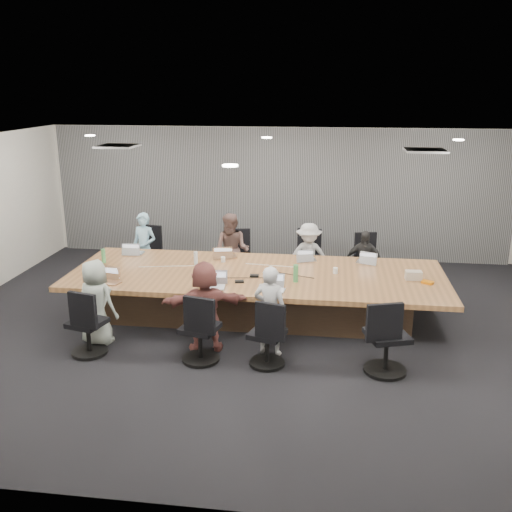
# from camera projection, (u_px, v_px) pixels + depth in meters

# --- Properties ---
(floor) EXTENTS (10.00, 8.00, 0.00)m
(floor) POSITION_uv_depth(u_px,v_px,m) (253.00, 327.00, 8.92)
(floor) COLOR black
(floor) RESTS_ON ground
(ceiling) EXTENTS (10.00, 8.00, 0.00)m
(ceiling) POSITION_uv_depth(u_px,v_px,m) (252.00, 147.00, 8.12)
(ceiling) COLOR white
(ceiling) RESTS_ON wall_back
(wall_back) EXTENTS (10.00, 0.00, 2.80)m
(wall_back) POSITION_uv_depth(u_px,v_px,m) (278.00, 193.00, 12.32)
(wall_back) COLOR beige
(wall_back) RESTS_ON ground
(wall_front) EXTENTS (10.00, 0.00, 2.80)m
(wall_front) POSITION_uv_depth(u_px,v_px,m) (186.00, 367.00, 4.72)
(wall_front) COLOR beige
(wall_front) RESTS_ON ground
(curtain) EXTENTS (9.80, 0.04, 2.80)m
(curtain) POSITION_uv_depth(u_px,v_px,m) (278.00, 194.00, 12.24)
(curtain) COLOR slate
(curtain) RESTS_ON ground
(conference_table) EXTENTS (6.00, 2.20, 0.74)m
(conference_table) POSITION_uv_depth(u_px,v_px,m) (257.00, 292.00, 9.28)
(conference_table) COLOR #443022
(conference_table) RESTS_ON ground
(chair_0) EXTENTS (0.60, 0.60, 0.78)m
(chair_0) POSITION_uv_depth(u_px,v_px,m) (151.00, 257.00, 11.19)
(chair_0) COLOR black
(chair_0) RESTS_ON ground
(chair_1) EXTENTS (0.61, 0.61, 0.75)m
(chair_1) POSITION_uv_depth(u_px,v_px,m) (235.00, 262.00, 10.98)
(chair_1) COLOR black
(chair_1) RESTS_ON ground
(chair_2) EXTENTS (0.60, 0.60, 0.84)m
(chair_2) POSITION_uv_depth(u_px,v_px,m) (309.00, 262.00, 10.79)
(chair_2) COLOR black
(chair_2) RESTS_ON ground
(chair_3) EXTENTS (0.63, 0.63, 0.77)m
(chair_3) POSITION_uv_depth(u_px,v_px,m) (362.00, 266.00, 10.68)
(chair_3) COLOR black
(chair_3) RESTS_ON ground
(chair_4) EXTENTS (0.65, 0.65, 0.78)m
(chair_4) POSITION_uv_depth(u_px,v_px,m) (88.00, 328.00, 7.94)
(chair_4) COLOR black
(chair_4) RESTS_ON ground
(chair_5) EXTENTS (0.66, 0.66, 0.81)m
(chair_5) POSITION_uv_depth(u_px,v_px,m) (200.00, 333.00, 7.74)
(chair_5) COLOR black
(chair_5) RESTS_ON ground
(chair_6) EXTENTS (0.63, 0.63, 0.76)m
(chair_6) POSITION_uv_depth(u_px,v_px,m) (267.00, 339.00, 7.63)
(chair_6) COLOR black
(chair_6) RESTS_ON ground
(chair_7) EXTENTS (0.75, 0.75, 0.88)m
(chair_7) POSITION_uv_depth(u_px,v_px,m) (387.00, 342.00, 7.41)
(chair_7) COLOR black
(chair_7) RESTS_ON ground
(person_0) EXTENTS (0.56, 0.43, 1.36)m
(person_0) POSITION_uv_depth(u_px,v_px,m) (144.00, 248.00, 10.78)
(person_0) COLOR #8DC1DA
(person_0) RESTS_ON ground
(laptop_0) EXTENTS (0.33, 0.23, 0.02)m
(laptop_0) POSITION_uv_depth(u_px,v_px,m) (134.00, 253.00, 10.23)
(laptop_0) COLOR #B2B2B7
(laptop_0) RESTS_ON conference_table
(person_1) EXTENTS (0.76, 0.63, 1.39)m
(person_1) POSITION_uv_depth(u_px,v_px,m) (232.00, 251.00, 10.56)
(person_1) COLOR brown
(person_1) RESTS_ON ground
(laptop_1) EXTENTS (0.39, 0.31, 0.02)m
(laptop_1) POSITION_uv_depth(u_px,v_px,m) (227.00, 256.00, 10.02)
(laptop_1) COLOR #8C6647
(laptop_1) RESTS_ON conference_table
(person_2) EXTENTS (0.85, 0.53, 1.26)m
(person_2) POSITION_uv_depth(u_px,v_px,m) (308.00, 257.00, 10.40)
(person_2) COLOR #A6A6A6
(person_2) RESTS_ON ground
(laptop_2) EXTENTS (0.33, 0.27, 0.02)m
(laptop_2) POSITION_uv_depth(u_px,v_px,m) (307.00, 260.00, 9.84)
(laptop_2) COLOR #B2B2B7
(laptop_2) RESTS_ON conference_table
(person_3) EXTENTS (0.69, 0.31, 1.16)m
(person_3) POSITION_uv_depth(u_px,v_px,m) (363.00, 262.00, 10.29)
(person_3) COLOR #272727
(person_3) RESTS_ON ground
(laptop_3) EXTENTS (0.33, 0.26, 0.02)m
(laptop_3) POSITION_uv_depth(u_px,v_px,m) (365.00, 262.00, 9.72)
(laptop_3) COLOR #B2B2B7
(laptop_3) RESTS_ON conference_table
(person_4) EXTENTS (0.71, 0.55, 1.27)m
(person_4) POSITION_uv_depth(u_px,v_px,m) (96.00, 302.00, 8.21)
(person_4) COLOR #98A499
(person_4) RESTS_ON ground
(laptop_4) EXTENTS (0.34, 0.27, 0.02)m
(laptop_4) POSITION_uv_depth(u_px,v_px,m) (110.00, 283.00, 8.69)
(laptop_4) COLOR #8C6647
(laptop_4) RESTS_ON conference_table
(person_5) EXTENTS (1.28, 0.69, 1.32)m
(person_5) POSITION_uv_depth(u_px,v_px,m) (205.00, 306.00, 7.99)
(person_5) COLOR brown
(person_5) RESTS_ON ground
(laptop_5) EXTENTS (0.36, 0.27, 0.02)m
(laptop_5) POSITION_uv_depth(u_px,v_px,m) (213.00, 287.00, 8.49)
(laptop_5) COLOR #B2B2B7
(laptop_5) RESTS_ON conference_table
(person_6) EXTENTS (0.53, 0.41, 1.29)m
(person_6) POSITION_uv_depth(u_px,v_px,m) (270.00, 311.00, 7.88)
(person_6) COLOR #B4B3B6
(person_6) RESTS_ON ground
(laptop_6) EXTENTS (0.33, 0.24, 0.02)m
(laptop_6) POSITION_uv_depth(u_px,v_px,m) (274.00, 290.00, 8.38)
(laptop_6) COLOR #B2B2B7
(laptop_6) RESTS_ON conference_table
(bottle_green_left) EXTENTS (0.07, 0.07, 0.24)m
(bottle_green_left) POSITION_uv_depth(u_px,v_px,m) (103.00, 256.00, 9.66)
(bottle_green_left) COLOR #469450
(bottle_green_left) RESTS_ON conference_table
(bottle_green_right) EXTENTS (0.09, 0.09, 0.27)m
(bottle_green_right) POSITION_uv_depth(u_px,v_px,m) (296.00, 273.00, 8.72)
(bottle_green_right) COLOR #469450
(bottle_green_right) RESTS_ON conference_table
(bottle_clear) EXTENTS (0.07, 0.07, 0.22)m
(bottle_clear) POSITION_uv_depth(u_px,v_px,m) (196.00, 258.00, 9.58)
(bottle_clear) COLOR silver
(bottle_clear) RESTS_ON conference_table
(cup_white_far) EXTENTS (0.09, 0.09, 0.09)m
(cup_white_far) POSITION_uv_depth(u_px,v_px,m) (223.00, 259.00, 9.73)
(cup_white_far) COLOR white
(cup_white_far) RESTS_ON conference_table
(cup_white_near) EXTENTS (0.09, 0.09, 0.09)m
(cup_white_near) POSITION_uv_depth(u_px,v_px,m) (335.00, 271.00, 9.14)
(cup_white_near) COLOR white
(cup_white_near) RESTS_ON conference_table
(mug_brown) EXTENTS (0.09, 0.09, 0.10)m
(mug_brown) POSITION_uv_depth(u_px,v_px,m) (92.00, 269.00, 9.21)
(mug_brown) COLOR brown
(mug_brown) RESTS_ON conference_table
(mic_left) EXTENTS (0.15, 0.12, 0.03)m
(mic_left) POSITION_uv_depth(u_px,v_px,m) (239.00, 281.00, 8.73)
(mic_left) COLOR black
(mic_left) RESTS_ON conference_table
(mic_right) EXTENTS (0.15, 0.10, 0.03)m
(mic_right) POSITION_uv_depth(u_px,v_px,m) (254.00, 276.00, 9.00)
(mic_right) COLOR black
(mic_right) RESTS_ON conference_table
(stapler) EXTENTS (0.16, 0.10, 0.06)m
(stapler) POSITION_uv_depth(u_px,v_px,m) (278.00, 283.00, 8.64)
(stapler) COLOR black
(stapler) RESTS_ON conference_table
(canvas_bag) EXTENTS (0.26, 0.16, 0.13)m
(canvas_bag) POSITION_uv_depth(u_px,v_px,m) (414.00, 275.00, 8.85)
(canvas_bag) COLOR #BCAB96
(canvas_bag) RESTS_ON conference_table
(snack_packet) EXTENTS (0.20, 0.18, 0.04)m
(snack_packet) POSITION_uv_depth(u_px,v_px,m) (428.00, 282.00, 8.68)
(snack_packet) COLOR #D56A04
(snack_packet) RESTS_ON conference_table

